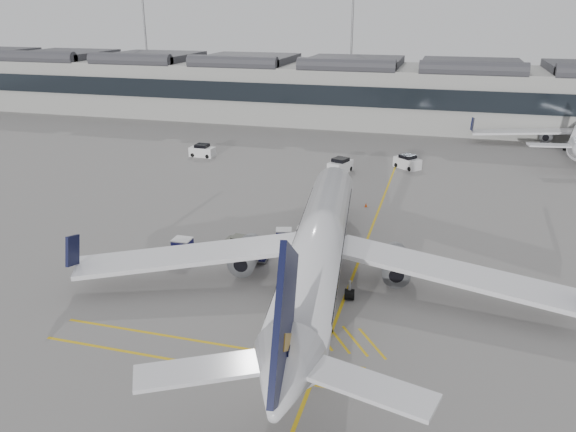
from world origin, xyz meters
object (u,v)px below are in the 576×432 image
(airliner_main, at_px, (318,248))
(ramp_agent_a, at_px, (333,255))
(belt_loader, at_px, (310,236))
(ramp_agent_b, at_px, (319,254))
(pushback_tug, at_px, (239,244))
(baggage_cart_a, at_px, (317,248))

(airliner_main, xyz_separation_m, ramp_agent_a, (0.38, 4.33, -2.49))
(belt_loader, relative_size, ramp_agent_b, 2.11)
(pushback_tug, bearing_deg, ramp_agent_a, 2.16)
(airliner_main, relative_size, belt_loader, 10.34)
(belt_loader, xyz_separation_m, baggage_cart_a, (1.55, -3.72, 0.51))
(airliner_main, xyz_separation_m, ramp_agent_b, (-0.85, 4.07, -2.40))
(pushback_tug, bearing_deg, airliner_main, -23.70)
(baggage_cart_a, height_order, pushback_tug, baggage_cart_a)
(airliner_main, relative_size, ramp_agent_b, 21.84)
(ramp_agent_a, bearing_deg, ramp_agent_b, 144.23)
(airliner_main, bearing_deg, ramp_agent_a, 77.76)
(airliner_main, bearing_deg, pushback_tug, 143.83)
(baggage_cart_a, distance_m, pushback_tug, 7.41)
(airliner_main, relative_size, baggage_cart_a, 21.75)
(belt_loader, height_order, ramp_agent_b, ramp_agent_b)
(ramp_agent_a, distance_m, ramp_agent_b, 1.26)
(baggage_cart_a, relative_size, ramp_agent_a, 1.10)
(baggage_cart_a, bearing_deg, airliner_main, -85.36)
(airliner_main, height_order, ramp_agent_a, airliner_main)
(baggage_cart_a, bearing_deg, ramp_agent_b, -79.26)
(belt_loader, distance_m, ramp_agent_a, 5.79)
(baggage_cart_a, relative_size, ramp_agent_b, 1.00)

